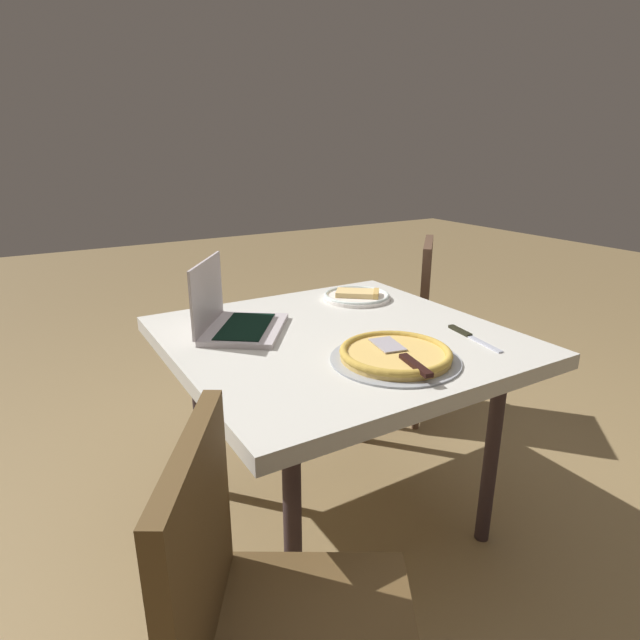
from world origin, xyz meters
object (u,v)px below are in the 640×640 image
pizza_plate (357,296)px  chair_near (400,316)px  pizza_tray (396,355)px  table_knife (469,336)px  dining_table (337,351)px  laptop (233,317)px  chair_far (267,621)px

pizza_plate → chair_near: size_ratio=0.31×
pizza_tray → table_knife: size_ratio=1.50×
pizza_tray → table_knife: 0.33m
dining_table → pizza_tray: 0.28m
laptop → pizza_tray: 0.56m
pizza_tray → chair_far: bearing=-56.1°
table_knife → pizza_tray: bearing=-84.5°
table_knife → chair_far: (0.44, -0.93, -0.22)m
dining_table → pizza_plate: 0.42m
chair_near → pizza_tray: bearing=-40.5°
laptop → chair_near: bearing=108.6°
table_knife → chair_near: bearing=155.0°
pizza_plate → pizza_tray: 0.63m
laptop → pizza_plate: bearing=100.3°
laptop → chair_far: bearing=-19.1°
chair_near → dining_table: bearing=-53.2°
pizza_tray → pizza_plate: bearing=155.2°
table_knife → chair_near: size_ratio=0.29×
laptop → pizza_plate: (-0.10, 0.57, -0.04)m
pizza_tray → chair_far: chair_far is taller
dining_table → table_knife: bearing=55.3°
dining_table → laptop: laptop is taller
dining_table → pizza_plate: (-0.30, 0.29, 0.07)m
laptop → table_knife: size_ratio=1.59×
dining_table → laptop: size_ratio=2.65×
pizza_tray → table_knife: pizza_tray is taller
pizza_plate → laptop: bearing=-79.7°
chair_near → pizza_plate: bearing=-61.4°
pizza_tray → chair_far: 0.77m
pizza_tray → chair_far: size_ratio=0.44×
laptop → dining_table: bearing=55.1°
chair_far → pizza_plate: bearing=138.4°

